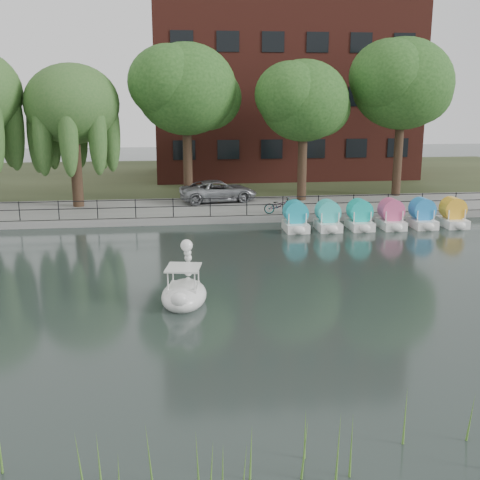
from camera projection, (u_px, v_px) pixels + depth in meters
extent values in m
plane|color=#38433F|center=(240.00, 307.00, 20.00)|extent=(120.00, 120.00, 0.00)
cube|color=gray|center=(207.00, 210.00, 35.37)|extent=(40.00, 6.00, 0.40)
cube|color=gray|center=(211.00, 220.00, 32.53)|extent=(40.00, 0.25, 0.40)
cube|color=#47512D|center=(195.00, 177.00, 48.86)|extent=(60.00, 22.00, 0.36)
cylinder|color=black|center=(210.00, 199.00, 32.44)|extent=(32.00, 0.04, 0.04)
cylinder|color=black|center=(210.00, 206.00, 32.54)|extent=(32.00, 0.04, 0.04)
cylinder|color=black|center=(210.00, 207.00, 32.55)|extent=(0.05, 0.05, 1.00)
cube|color=#4C1E16|center=(282.00, 60.00, 47.48)|extent=(20.00, 10.00, 18.00)
cylinder|color=#473323|center=(77.00, 174.00, 34.95)|extent=(0.60, 0.60, 3.80)
ellipsoid|color=#4A6F32|center=(72.00, 104.00, 33.99)|extent=(5.32, 5.32, 4.52)
cylinder|color=#473323|center=(188.00, 164.00, 36.59)|extent=(0.60, 0.60, 4.50)
ellipsoid|color=#447A2E|center=(186.00, 89.00, 35.52)|extent=(6.00, 6.00, 5.10)
cylinder|color=#473323|center=(302.00, 167.00, 36.98)|extent=(0.60, 0.60, 4.05)
ellipsoid|color=#447A2E|center=(304.00, 101.00, 36.02)|extent=(5.40, 5.40, 4.59)
cylinder|color=#473323|center=(398.00, 159.00, 38.63)|extent=(0.60, 0.60, 4.72)
ellipsoid|color=#447A2E|center=(403.00, 84.00, 37.50)|extent=(6.30, 6.30, 5.36)
imported|color=gray|center=(218.00, 189.00, 36.72)|extent=(3.27, 5.70, 1.50)
imported|color=gray|center=(279.00, 205.00, 33.17)|extent=(0.71, 1.76, 1.00)
ellipsoid|color=white|center=(184.00, 296.00, 20.31)|extent=(1.91, 2.62, 0.53)
cube|color=white|center=(184.00, 289.00, 20.16)|extent=(1.15, 1.22, 0.27)
cube|color=white|center=(183.00, 268.00, 20.03)|extent=(1.30, 1.37, 0.05)
ellipsoid|color=white|center=(179.00, 299.00, 19.27)|extent=(0.63, 0.53, 0.50)
sphere|color=white|center=(187.00, 245.00, 20.71)|extent=(0.42, 0.42, 0.42)
cone|color=black|center=(188.00, 244.00, 20.99)|extent=(0.22, 0.26, 0.18)
cylinder|color=yellow|center=(187.00, 245.00, 20.87)|extent=(0.24, 0.13, 0.23)
cube|color=white|center=(296.00, 227.00, 30.89)|extent=(1.15, 1.70, 0.44)
cylinder|color=#1EACC5|center=(296.00, 212.00, 30.81)|extent=(0.90, 1.20, 0.90)
cube|color=white|center=(328.00, 226.00, 31.09)|extent=(1.15, 1.70, 0.44)
cylinder|color=#3BD7D0|center=(328.00, 211.00, 31.01)|extent=(0.90, 1.20, 0.90)
cube|color=white|center=(360.00, 225.00, 31.29)|extent=(1.15, 1.70, 0.44)
cylinder|color=#19C6BA|center=(360.00, 211.00, 31.21)|extent=(0.90, 1.20, 0.90)
cube|color=white|center=(391.00, 224.00, 31.49)|extent=(1.15, 1.70, 0.44)
cylinder|color=#DF538A|center=(391.00, 210.00, 31.41)|extent=(0.90, 1.20, 0.90)
cube|color=white|center=(422.00, 223.00, 31.69)|extent=(1.15, 1.70, 0.44)
cylinder|color=#2A8CDC|center=(422.00, 209.00, 31.61)|extent=(0.90, 1.20, 0.90)
cube|color=white|center=(453.00, 222.00, 31.89)|extent=(1.15, 1.70, 0.44)
cylinder|color=yellow|center=(453.00, 208.00, 31.81)|extent=(0.90, 1.20, 0.90)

